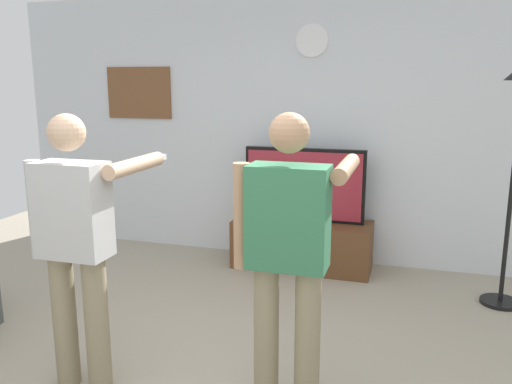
% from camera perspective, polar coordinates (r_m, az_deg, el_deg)
% --- Properties ---
extents(back_wall, '(6.40, 0.10, 2.70)m').
position_cam_1_polar(back_wall, '(5.35, 5.24, 6.89)').
color(back_wall, silver).
rests_on(back_wall, ground_plane).
extents(tv_stand, '(1.35, 0.53, 0.47)m').
position_cam_1_polar(tv_stand, '(5.21, 5.08, -5.74)').
color(tv_stand, brown).
rests_on(tv_stand, ground_plane).
extents(television, '(1.18, 0.07, 0.72)m').
position_cam_1_polar(television, '(5.11, 5.31, 0.80)').
color(television, black).
rests_on(television, tv_stand).
extents(wall_clock, '(0.32, 0.03, 0.32)m').
position_cam_1_polar(wall_clock, '(5.27, 6.17, 16.19)').
color(wall_clock, white).
extents(framed_picture, '(0.75, 0.04, 0.55)m').
position_cam_1_polar(framed_picture, '(5.92, -12.68, 10.57)').
color(framed_picture, brown).
extents(person_standing_nearer_lamp, '(0.59, 0.78, 1.65)m').
position_cam_1_polar(person_standing_nearer_lamp, '(3.19, -19.13, -4.82)').
color(person_standing_nearer_lamp, gray).
rests_on(person_standing_nearer_lamp, ground_plane).
extents(person_standing_nearer_couch, '(0.60, 0.78, 1.67)m').
position_cam_1_polar(person_standing_nearer_couch, '(2.79, 3.58, -6.19)').
color(person_standing_nearer_couch, gray).
rests_on(person_standing_nearer_couch, ground_plane).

